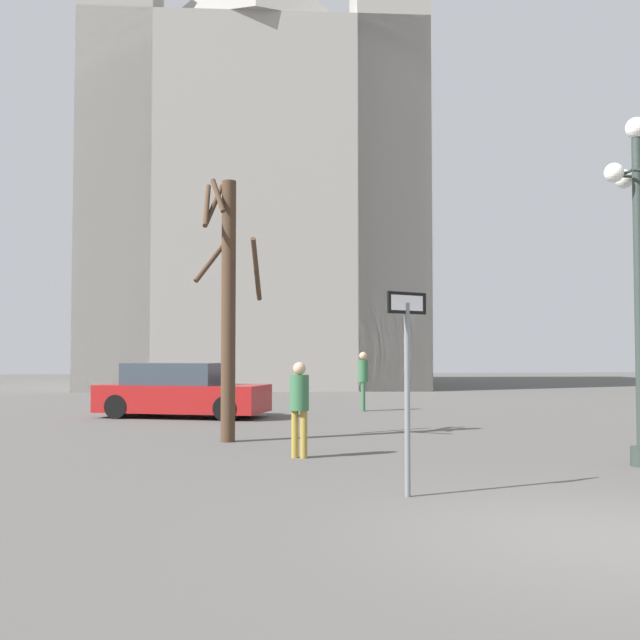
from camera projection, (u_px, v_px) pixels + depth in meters
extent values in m
plane|color=#514F4C|center=(609.00, 538.00, 7.12)|extent=(120.00, 120.00, 0.00)
cube|color=gray|center=(258.00, 225.00, 41.63)|extent=(17.20, 14.92, 17.59)
cube|color=gray|center=(120.00, 179.00, 36.07)|extent=(3.69, 3.69, 20.03)
cube|color=gray|center=(389.00, 183.00, 36.89)|extent=(3.69, 3.69, 20.03)
cylinder|color=slate|center=(407.00, 399.00, 9.25)|extent=(0.07, 0.07, 2.35)
cube|color=black|center=(407.00, 303.00, 9.30)|extent=(0.55, 0.31, 0.27)
cube|color=white|center=(407.00, 303.00, 9.29)|extent=(0.46, 0.24, 0.19)
cylinder|color=#2D3833|center=(640.00, 301.00, 11.80)|extent=(0.16, 0.16, 5.10)
sphere|color=white|center=(636.00, 128.00, 11.92)|extent=(0.34, 0.34, 0.34)
sphere|color=white|center=(624.00, 179.00, 12.27)|extent=(0.31, 0.31, 0.31)
cylinder|color=#2D3833|center=(631.00, 176.00, 12.08)|extent=(0.39, 0.05, 0.05)
sphere|color=white|center=(614.00, 173.00, 11.84)|extent=(0.31, 0.31, 0.31)
cylinder|color=#2D3833|center=(626.00, 173.00, 11.87)|extent=(0.05, 0.39, 0.05)
cylinder|color=#473323|center=(228.00, 310.00, 15.05)|extent=(0.28, 0.28, 5.17)
cylinder|color=#473323|center=(214.00, 204.00, 15.26)|extent=(0.43, 0.70, 0.94)
cylinder|color=#473323|center=(214.00, 257.00, 15.42)|extent=(0.83, 0.71, 1.10)
cylinder|color=#473323|center=(207.00, 205.00, 15.11)|extent=(0.15, 0.95, 1.03)
cylinder|color=#473323|center=(256.00, 270.00, 15.07)|extent=(0.29, 1.17, 1.15)
cylinder|color=#473323|center=(218.00, 196.00, 15.02)|extent=(0.33, 0.55, 0.76)
cube|color=maroon|center=(183.00, 398.00, 20.74)|extent=(4.87, 3.29, 0.74)
cube|color=#333D47|center=(176.00, 374.00, 20.82)|extent=(2.94, 2.43, 0.59)
cylinder|color=black|center=(246.00, 404.00, 21.20)|extent=(0.68, 0.43, 0.64)
cylinder|color=black|center=(226.00, 408.00, 19.58)|extent=(0.68, 0.43, 0.64)
cylinder|color=black|center=(145.00, 403.00, 21.88)|extent=(0.68, 0.43, 0.64)
cylinder|color=black|center=(117.00, 407.00, 20.27)|extent=(0.68, 0.43, 0.64)
cylinder|color=#33663F|center=(363.00, 396.00, 23.06)|extent=(0.12, 0.12, 0.88)
cylinder|color=#33663F|center=(363.00, 397.00, 22.90)|extent=(0.12, 0.12, 0.88)
cylinder|color=#33663F|center=(363.00, 371.00, 23.01)|extent=(0.32, 0.32, 0.66)
sphere|color=tan|center=(363.00, 356.00, 23.03)|extent=(0.24, 0.24, 0.24)
cylinder|color=olive|center=(304.00, 434.00, 12.61)|extent=(0.12, 0.12, 0.79)
cylinder|color=olive|center=(295.00, 434.00, 12.67)|extent=(0.12, 0.12, 0.79)
cylinder|color=#33663F|center=(299.00, 393.00, 12.67)|extent=(0.32, 0.32, 0.59)
sphere|color=tan|center=(299.00, 368.00, 12.69)|extent=(0.21, 0.21, 0.21)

